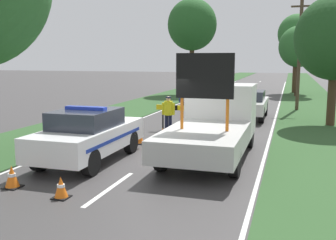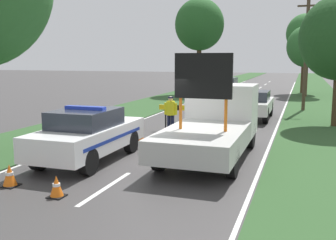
% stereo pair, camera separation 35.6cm
% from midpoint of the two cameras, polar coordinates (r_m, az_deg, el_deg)
% --- Properties ---
extents(ground_plane, '(160.00, 160.00, 0.00)m').
position_cam_midpoint_polar(ground_plane, '(12.26, -3.17, -5.61)').
color(ground_plane, '#3D3A3A').
extents(lane_markings, '(6.75, 61.75, 0.01)m').
position_cam_midpoint_polar(lane_markings, '(26.14, 8.02, 2.04)').
color(lane_markings, silver).
rests_on(lane_markings, ground).
extents(grass_verge_left, '(3.89, 120.00, 0.03)m').
position_cam_midpoint_polar(grass_verge_left, '(32.68, 0.27, 3.49)').
color(grass_verge_left, '#2D5128').
rests_on(grass_verge_left, ground).
extents(grass_verge_right, '(3.89, 120.00, 0.03)m').
position_cam_midpoint_polar(grass_verge_right, '(31.28, 19.46, 2.75)').
color(grass_verge_right, '#2D5128').
rests_on(grass_verge_right, ground).
extents(police_car, '(1.82, 4.48, 1.68)m').
position_cam_midpoint_polar(police_car, '(12.04, -12.29, -2.08)').
color(police_car, white).
rests_on(police_car, ground).
extents(work_truck, '(2.26, 5.75, 3.22)m').
position_cam_midpoint_polar(work_truck, '(12.68, 5.92, -0.25)').
color(work_truck, white).
rests_on(work_truck, ground).
extents(road_barrier, '(2.87, 0.08, 1.10)m').
position_cam_midpoint_polar(road_barrier, '(16.66, 2.40, 1.43)').
color(road_barrier, black).
rests_on(road_barrier, ground).
extents(police_officer, '(0.56, 0.35, 1.55)m').
position_cam_midpoint_polar(police_officer, '(16.18, -0.58, 1.25)').
color(police_officer, '#191E38').
rests_on(police_officer, ground).
extents(pedestrian_civilian, '(0.63, 0.40, 1.76)m').
position_cam_midpoint_polar(pedestrian_civilian, '(15.90, 3.50, 1.51)').
color(pedestrian_civilian, '#232326').
rests_on(pedestrian_civilian, ground).
extents(traffic_cone_near_police, '(0.52, 0.52, 0.71)m').
position_cam_midpoint_polar(traffic_cone_near_police, '(14.41, -5.12, -2.00)').
color(traffic_cone_near_police, black).
rests_on(traffic_cone_near_police, ground).
extents(traffic_cone_centre_front, '(0.44, 0.44, 0.61)m').
position_cam_midpoint_polar(traffic_cone_centre_front, '(14.20, -1.49, -2.36)').
color(traffic_cone_centre_front, black).
rests_on(traffic_cone_centre_front, ground).
extents(traffic_cone_near_truck, '(0.36, 0.36, 0.51)m').
position_cam_midpoint_polar(traffic_cone_near_truck, '(15.71, 8.56, -1.55)').
color(traffic_cone_near_truck, black).
rests_on(traffic_cone_near_truck, ground).
extents(traffic_cone_behind_barrier, '(0.39, 0.39, 0.55)m').
position_cam_midpoint_polar(traffic_cone_behind_barrier, '(10.26, -22.65, -7.61)').
color(traffic_cone_behind_barrier, black).
rests_on(traffic_cone_behind_barrier, ground).
extents(traffic_cone_lane_edge, '(0.35, 0.35, 0.49)m').
position_cam_midpoint_polar(traffic_cone_lane_edge, '(9.17, -16.36, -9.39)').
color(traffic_cone_lane_edge, black).
rests_on(traffic_cone_lane_edge, ground).
extents(queued_car_van_white, '(1.84, 4.29, 1.45)m').
position_cam_midpoint_polar(queued_car_van_white, '(20.75, 11.04, 2.37)').
color(queued_car_van_white, silver).
rests_on(queued_car_van_white, ground).
extents(queued_car_hatch_blue, '(1.92, 4.30, 1.52)m').
position_cam_midpoint_polar(queued_car_hatch_blue, '(26.92, 4.38, 3.94)').
color(queued_car_hatch_blue, navy).
rests_on(queued_car_hatch_blue, ground).
extents(queued_car_suv_grey, '(1.86, 4.54, 1.56)m').
position_cam_midpoint_polar(queued_car_suv_grey, '(32.86, 7.09, 4.82)').
color(queued_car_suv_grey, slate).
rests_on(queued_car_suv_grey, ground).
extents(roadside_tree_near_left, '(3.18, 3.18, 5.74)m').
position_cam_midpoint_polar(roadside_tree_near_left, '(34.13, 18.15, 10.05)').
color(roadside_tree_near_left, '#42301E').
rests_on(roadside_tree_near_left, ground).
extents(roadside_tree_near_right, '(3.30, 3.30, 7.06)m').
position_cam_midpoint_polar(roadside_tree_near_right, '(37.77, 17.90, 11.78)').
color(roadside_tree_near_right, '#42301E').
rests_on(roadside_tree_near_right, ground).
extents(roadside_tree_mid_right, '(3.62, 3.62, 5.90)m').
position_cam_midpoint_polar(roadside_tree_mid_right, '(19.44, 22.65, 10.89)').
color(roadside_tree_mid_right, '#42301E').
rests_on(roadside_tree_mid_right, ground).
extents(roadside_tree_far_left, '(4.21, 4.21, 8.20)m').
position_cam_midpoint_polar(roadside_tree_far_left, '(34.80, 3.22, 13.60)').
color(roadside_tree_far_left, '#42301E').
rests_on(roadside_tree_far_left, ground).
extents(utility_pole, '(1.20, 0.20, 6.77)m').
position_cam_midpoint_polar(utility_pole, '(24.73, 18.15, 9.43)').
color(utility_pole, '#473828').
rests_on(utility_pole, ground).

